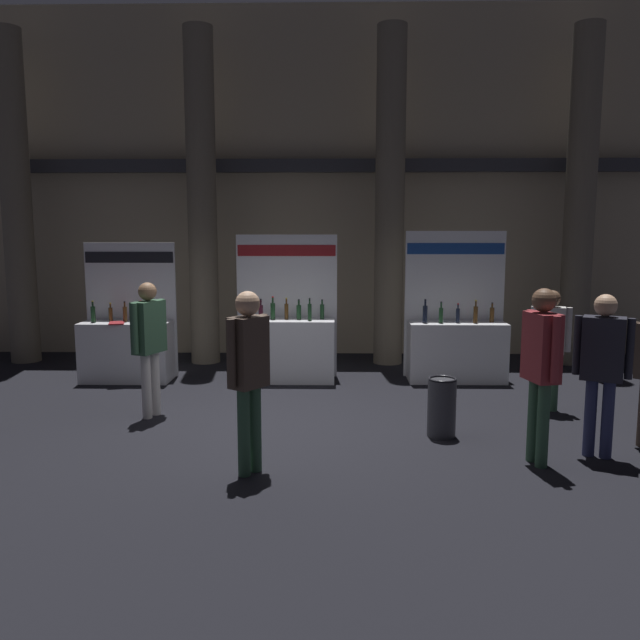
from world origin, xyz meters
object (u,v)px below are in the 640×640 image
(visitor_5, at_px, (149,336))
(trash_bin, at_px, (442,407))
(visitor_3, at_px, (602,359))
(exhibitor_booth_1, at_px, (286,343))
(visitor_4, at_px, (550,341))
(exhibitor_booth_2, at_px, (456,344))
(visitor_6, at_px, (249,365))
(visitor_2, at_px, (541,359))
(exhibitor_booth_0, at_px, (127,345))

(visitor_5, bearing_deg, trash_bin, -79.76)
(trash_bin, distance_m, visitor_3, 1.84)
(exhibitor_booth_1, distance_m, visitor_4, 4.05)
(exhibitor_booth_2, bearing_deg, visitor_6, -124.40)
(trash_bin, height_order, visitor_5, visitor_5)
(trash_bin, relative_size, visitor_5, 0.40)
(trash_bin, bearing_deg, visitor_3, -23.24)
(exhibitor_booth_1, xyz_separation_m, visitor_4, (3.67, -1.69, 0.35))
(trash_bin, distance_m, visitor_6, 2.55)
(visitor_4, bearing_deg, visitor_2, 85.36)
(visitor_3, height_order, visitor_6, visitor_6)
(exhibitor_booth_1, bearing_deg, exhibitor_booth_0, -178.61)
(exhibitor_booth_2, bearing_deg, exhibitor_booth_1, -178.84)
(visitor_3, distance_m, visitor_4, 1.81)
(exhibitor_booth_0, bearing_deg, exhibitor_booth_2, 1.27)
(exhibitor_booth_1, xyz_separation_m, trash_bin, (2.05, -2.82, -0.25))
(trash_bin, height_order, visitor_3, visitor_3)
(exhibitor_booth_0, relative_size, trash_bin, 3.15)
(visitor_6, bearing_deg, exhibitor_booth_0, 68.78)
(exhibitor_booth_1, relative_size, trash_bin, 3.33)
(exhibitor_booth_2, relative_size, visitor_2, 1.31)
(exhibitor_booth_2, distance_m, visitor_2, 3.82)
(visitor_4, bearing_deg, visitor_3, 104.38)
(visitor_3, bearing_deg, visitor_2, -137.27)
(exhibitor_booth_0, distance_m, visitor_6, 4.74)
(exhibitor_booth_2, height_order, visitor_4, exhibitor_booth_2)
(exhibitor_booth_0, xyz_separation_m, visitor_4, (6.23, -1.63, 0.38))
(exhibitor_booth_1, relative_size, visitor_4, 1.44)
(exhibitor_booth_2, bearing_deg, visitor_3, -76.37)
(exhibitor_booth_0, xyz_separation_m, trash_bin, (4.61, -2.76, -0.22))
(exhibitor_booth_0, xyz_separation_m, visitor_6, (2.50, -3.99, 0.53))
(visitor_6, bearing_deg, visitor_5, 75.04)
(exhibitor_booth_0, relative_size, visitor_3, 1.26)
(exhibitor_booth_2, bearing_deg, visitor_4, -62.35)
(visitor_3, relative_size, visitor_4, 1.08)
(visitor_3, bearing_deg, trash_bin, -178.23)
(visitor_4, bearing_deg, exhibitor_booth_2, -46.26)
(visitor_3, xyz_separation_m, visitor_6, (-3.67, -0.56, 0.04))
(visitor_4, distance_m, visitor_6, 4.41)
(exhibitor_booth_0, distance_m, visitor_3, 7.08)
(exhibitor_booth_1, bearing_deg, visitor_3, -44.06)
(exhibitor_booth_0, xyz_separation_m, exhibitor_booth_1, (2.56, 0.06, 0.03))
(visitor_5, distance_m, visitor_6, 2.49)
(visitor_3, distance_m, visitor_5, 5.40)
(exhibitor_booth_0, bearing_deg, visitor_5, -64.82)
(trash_bin, bearing_deg, exhibitor_booth_2, 76.33)
(exhibitor_booth_1, bearing_deg, trash_bin, -54.02)
(exhibitor_booth_0, bearing_deg, visitor_3, -29.07)
(visitor_2, bearing_deg, trash_bin, 30.52)
(exhibitor_booth_2, distance_m, visitor_3, 3.68)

